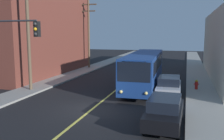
{
  "coord_description": "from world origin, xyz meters",
  "views": [
    {
      "loc": [
        5.91,
        -15.01,
        5.03
      ],
      "look_at": [
        0.0,
        4.72,
        2.0
      ],
      "focal_mm": 40.05,
      "sensor_mm": 36.0,
      "label": 1
    }
  ],
  "objects_px": {
    "parked_car_silver": "(169,86)",
    "fire_hydrant": "(196,84)",
    "utility_pole_mid": "(89,31)",
    "utility_pole_near": "(27,16)",
    "city_bus": "(144,68)",
    "parked_car_black": "(165,111)",
    "traffic_signal_left_corner": "(12,44)"
  },
  "relations": [
    {
      "from": "utility_pole_near",
      "to": "traffic_signal_left_corner",
      "type": "bearing_deg",
      "value": -68.41
    },
    {
      "from": "parked_car_silver",
      "to": "fire_hydrant",
      "type": "relative_size",
      "value": 5.28
    },
    {
      "from": "parked_car_black",
      "to": "utility_pole_near",
      "type": "distance_m",
      "value": 14.19
    },
    {
      "from": "parked_car_black",
      "to": "utility_pole_near",
      "type": "relative_size",
      "value": 0.39
    },
    {
      "from": "parked_car_black",
      "to": "utility_pole_mid",
      "type": "relative_size",
      "value": 0.47
    },
    {
      "from": "utility_pole_near",
      "to": "fire_hydrant",
      "type": "bearing_deg",
      "value": 16.97
    },
    {
      "from": "parked_car_black",
      "to": "fire_hydrant",
      "type": "relative_size",
      "value": 5.3
    },
    {
      "from": "utility_pole_near",
      "to": "city_bus",
      "type": "bearing_deg",
      "value": 25.03
    },
    {
      "from": "city_bus",
      "to": "traffic_signal_left_corner",
      "type": "height_order",
      "value": "traffic_signal_left_corner"
    },
    {
      "from": "parked_car_silver",
      "to": "traffic_signal_left_corner",
      "type": "distance_m",
      "value": 12.11
    },
    {
      "from": "traffic_signal_left_corner",
      "to": "fire_hydrant",
      "type": "relative_size",
      "value": 7.14
    },
    {
      "from": "parked_car_black",
      "to": "parked_car_silver",
      "type": "distance_m",
      "value": 6.67
    },
    {
      "from": "city_bus",
      "to": "utility_pole_near",
      "type": "bearing_deg",
      "value": -154.97
    },
    {
      "from": "fire_hydrant",
      "to": "utility_pole_mid",
      "type": "bearing_deg",
      "value": 143.61
    },
    {
      "from": "city_bus",
      "to": "traffic_signal_left_corner",
      "type": "xyz_separation_m",
      "value": [
        -7.61,
        -8.58,
        2.49
      ]
    },
    {
      "from": "city_bus",
      "to": "parked_car_black",
      "type": "distance_m",
      "value": 9.92
    },
    {
      "from": "city_bus",
      "to": "utility_pole_mid",
      "type": "height_order",
      "value": "utility_pole_mid"
    },
    {
      "from": "utility_pole_near",
      "to": "utility_pole_mid",
      "type": "xyz_separation_m",
      "value": [
        -0.45,
        14.86,
        -1.07
      ]
    },
    {
      "from": "utility_pole_near",
      "to": "parked_car_silver",
      "type": "bearing_deg",
      "value": 7.33
    },
    {
      "from": "utility_pole_near",
      "to": "fire_hydrant",
      "type": "height_order",
      "value": "utility_pole_near"
    },
    {
      "from": "parked_car_silver",
      "to": "utility_pole_mid",
      "type": "relative_size",
      "value": 0.47
    },
    {
      "from": "parked_car_black",
      "to": "traffic_signal_left_corner",
      "type": "distance_m",
      "value": 10.9
    },
    {
      "from": "utility_pole_near",
      "to": "utility_pole_mid",
      "type": "bearing_deg",
      "value": 91.72
    },
    {
      "from": "city_bus",
      "to": "utility_pole_near",
      "type": "relative_size",
      "value": 1.06
    },
    {
      "from": "city_bus",
      "to": "parked_car_silver",
      "type": "distance_m",
      "value": 3.88
    },
    {
      "from": "utility_pole_near",
      "to": "utility_pole_mid",
      "type": "relative_size",
      "value": 1.22
    },
    {
      "from": "parked_car_silver",
      "to": "utility_pole_near",
      "type": "distance_m",
      "value": 13.11
    },
    {
      "from": "parked_car_silver",
      "to": "fire_hydrant",
      "type": "xyz_separation_m",
      "value": [
        2.19,
        2.74,
        -0.26
      ]
    },
    {
      "from": "utility_pole_mid",
      "to": "parked_car_black",
      "type": "bearing_deg",
      "value": -58.17
    },
    {
      "from": "parked_car_black",
      "to": "fire_hydrant",
      "type": "bearing_deg",
      "value": 78.22
    },
    {
      "from": "traffic_signal_left_corner",
      "to": "fire_hydrant",
      "type": "distance_m",
      "value": 15.38
    },
    {
      "from": "traffic_signal_left_corner",
      "to": "fire_hydrant",
      "type": "bearing_deg",
      "value": 34.73
    }
  ]
}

